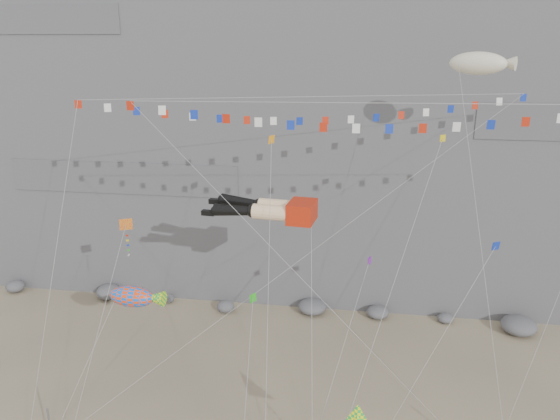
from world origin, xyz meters
name	(u,v)px	position (x,y,z in m)	size (l,w,h in m)	color
cliff	(330,33)	(0.00, 32.00, 25.00)	(80.00, 28.00, 50.00)	slate
talus_boulders	(312,307)	(0.00, 17.00, 0.60)	(60.00, 3.00, 1.20)	#5B5B60
legs_kite	(271,209)	(-1.88, 5.46, 13.57)	(9.04, 14.81, 18.87)	#B7200B
flag_banner_upper	(313,97)	(0.35, 9.83, 20.49)	(30.75, 19.00, 29.49)	#B7200B
flag_banner_lower	(374,103)	(4.47, 3.50, 20.82)	(28.51, 5.74, 23.20)	#B7200B
harlequin_kite	(126,225)	(-11.65, 4.34, 12.34)	(2.20, 9.61, 15.12)	red
fish_windsock	(132,297)	(-10.31, 1.44, 8.54)	(6.18, 5.90, 10.72)	#FF400D
blimp_windsock	(478,64)	(11.25, 10.43, 22.77)	(4.65, 13.98, 25.96)	beige
small_kite_a	(271,145)	(-1.96, 6.20, 17.74)	(2.30, 13.49, 22.15)	orange
small_kite_b	(368,265)	(4.65, 5.00, 10.20)	(4.33, 12.38, 16.14)	purple
small_kite_c	(253,300)	(-2.53, 2.20, 8.49)	(1.59, 10.08, 12.72)	green
small_kite_d	(439,149)	(8.81, 7.22, 17.60)	(7.50, 14.92, 24.15)	gold
small_kite_e	(493,251)	(11.37, 1.20, 13.08)	(8.55, 6.95, 16.71)	#122CA1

